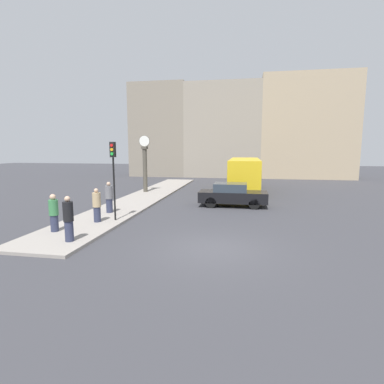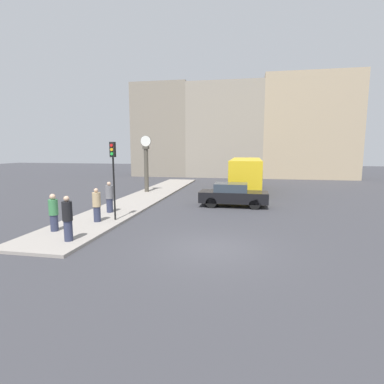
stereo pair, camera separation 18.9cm
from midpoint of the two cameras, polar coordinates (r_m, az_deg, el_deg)
ground_plane at (r=11.62m, az=3.55°, el=-10.73°), size 120.00×120.00×0.00m
sidewalk_corner at (r=23.45m, az=-9.15°, el=-0.96°), size 3.14×25.83×0.13m
building_row at (r=41.10m, az=8.81°, el=11.66°), size 28.98×5.00×12.92m
sedan_car at (r=19.84m, az=7.41°, el=-0.52°), size 4.42×1.76×1.53m
bus_distant at (r=27.37m, az=9.77°, el=3.65°), size 2.57×9.41×2.86m
traffic_light_near at (r=15.63m, az=-15.10°, el=5.02°), size 0.26×0.24×3.99m
street_clock at (r=25.71m, az=-9.16°, el=5.13°), size 0.95×0.47×4.75m
pedestrian_grey_jacket at (r=17.82m, az=-15.81°, el=-1.02°), size 0.43×0.43×1.77m
pedestrian_green_hoodie at (r=14.63m, az=-25.17°, el=-3.65°), size 0.40×0.40×1.68m
pedestrian_tan_coat at (r=15.73m, az=-18.01°, el=-2.45°), size 0.41×0.41×1.70m
pedestrian_black_jacket at (r=12.83m, az=-22.86°, el=-4.76°), size 0.39×0.39×1.82m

